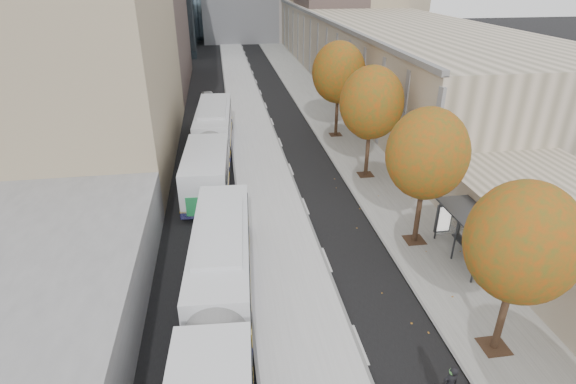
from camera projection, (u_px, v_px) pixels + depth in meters
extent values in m
cube|color=#B1B1B1|center=(251.00, 125.00, 43.57)|extent=(4.25, 150.00, 0.15)
cube|color=gray|center=(331.00, 122.00, 44.67)|extent=(4.75, 150.00, 0.08)
cube|color=gray|center=(359.00, 38.00, 70.09)|extent=(18.00, 92.00, 8.00)
cube|color=#383A3F|center=(472.00, 216.00, 22.51)|extent=(1.90, 4.40, 0.10)
cylinder|color=#383A3F|center=(475.00, 262.00, 21.22)|extent=(0.10, 0.10, 2.40)
cube|color=silver|center=(481.00, 236.00, 23.16)|extent=(0.04, 4.00, 2.10)
cylinder|color=black|center=(502.00, 317.00, 17.36)|extent=(0.28, 0.28, 3.11)
sphere|color=#2D5419|center=(523.00, 242.00, 15.83)|extent=(4.00, 4.00, 4.00)
cylinder|color=black|center=(418.00, 215.00, 24.40)|extent=(0.28, 0.28, 3.24)
sphere|color=#2D5419|center=(427.00, 154.00, 22.81)|extent=(4.20, 4.20, 4.20)
cylinder|color=black|center=(367.00, 153.00, 32.33)|extent=(0.28, 0.28, 3.38)
sphere|color=#2D5419|center=(372.00, 103.00, 30.67)|extent=(4.40, 4.40, 4.40)
cylinder|color=black|center=(336.00, 116.00, 40.26)|extent=(0.28, 0.28, 3.51)
sphere|color=#2D5419|center=(339.00, 72.00, 38.54)|extent=(4.60, 4.60, 4.60)
cube|color=silver|center=(218.00, 317.00, 17.56)|extent=(3.62, 17.87, 2.96)
cube|color=black|center=(217.00, 306.00, 17.32)|extent=(3.64, 17.17, 1.03)
cube|color=silver|center=(212.00, 144.00, 34.57)|extent=(3.77, 19.01, 3.15)
cube|color=black|center=(211.00, 137.00, 34.31)|extent=(3.79, 18.26, 1.09)
cube|color=#1F7E42|center=(212.00, 205.00, 26.41)|extent=(1.99, 0.17, 1.22)
sphere|color=#4D9642|center=(453.00, 372.00, 14.72)|extent=(0.25, 0.25, 0.25)
imported|color=silver|center=(209.00, 98.00, 50.60)|extent=(2.12, 3.95, 1.28)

